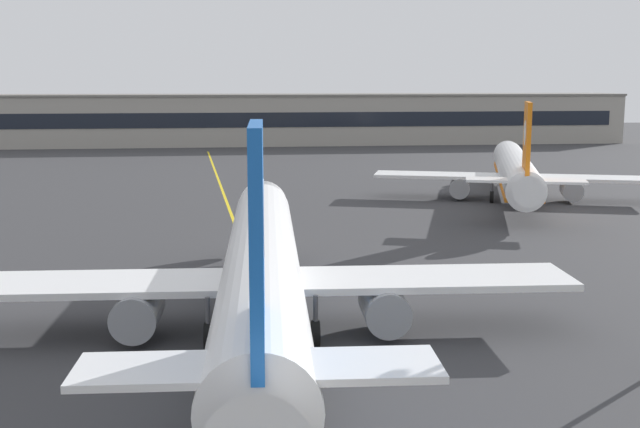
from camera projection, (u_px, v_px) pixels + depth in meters
taxiway_centreline at (251, 268)px, 55.21m from camera, size 9.31×179.79×0.01m
airliner_foreground at (262, 271)px, 40.17m from camera, size 32.21×41.51×11.65m
airliner_background at (516, 171)px, 84.94m from camera, size 29.95×37.92×10.91m
safety_cone_by_nose_gear at (261, 259)px, 56.94m from camera, size 0.44×0.44×0.55m
terminal_building at (222, 120)px, 156.14m from camera, size 160.24×12.40×9.86m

